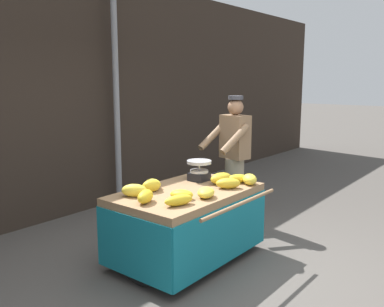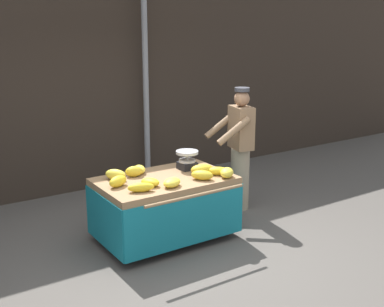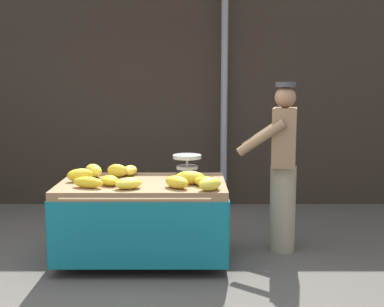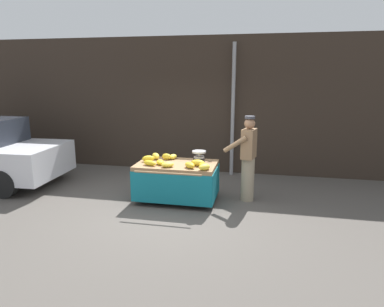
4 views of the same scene
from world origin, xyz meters
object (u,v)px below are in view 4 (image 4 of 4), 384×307
(street_pole, at_px, (233,111))
(banana_bunch_3, at_px, (150,163))
(banana_bunch_7, at_px, (156,156))
(banana_bunch_9, at_px, (167,157))
(banana_cart, at_px, (177,174))
(banana_bunch_2, at_px, (160,162))
(banana_bunch_0, at_px, (204,167))
(banana_bunch_1, at_px, (190,165))
(banana_bunch_10, at_px, (173,157))
(weighing_scale, at_px, (199,157))
(banana_bunch_8, at_px, (204,166))
(banana_bunch_4, at_px, (198,163))
(banana_bunch_6, at_px, (148,159))
(banana_bunch_5, at_px, (168,165))
(vendor_person, at_px, (248,158))

(street_pole, distance_m, banana_bunch_3, 2.85)
(banana_bunch_3, distance_m, banana_bunch_7, 0.54)
(banana_bunch_9, bearing_deg, banana_cart, -41.29)
(banana_cart, xyz_separation_m, banana_bunch_2, (-0.28, -0.17, 0.27))
(banana_bunch_0, xyz_separation_m, banana_bunch_1, (-0.29, 0.09, -0.00))
(banana_bunch_2, xyz_separation_m, banana_bunch_10, (0.12, 0.50, 0.00))
(weighing_scale, relative_size, banana_bunch_2, 1.25)
(banana_bunch_0, xyz_separation_m, banana_bunch_9, (-0.90, 0.63, 0.01))
(banana_cart, xyz_separation_m, banana_bunch_8, (0.60, -0.25, 0.27))
(banana_bunch_0, xyz_separation_m, banana_bunch_4, (-0.17, 0.27, 0.00))
(banana_cart, bearing_deg, banana_bunch_1, -42.02)
(weighing_scale, relative_size, banana_bunch_10, 1.30)
(banana_bunch_9, bearing_deg, banana_bunch_0, -35.10)
(banana_bunch_6, distance_m, banana_bunch_7, 0.25)
(banana_bunch_6, height_order, banana_bunch_8, banana_bunch_6)
(banana_bunch_0, xyz_separation_m, banana_bunch_3, (-1.09, 0.11, -0.01))
(banana_bunch_7, relative_size, banana_bunch_8, 1.01)
(banana_bunch_2, relative_size, banana_bunch_6, 0.89)
(banana_cart, relative_size, banana_bunch_7, 6.26)
(banana_bunch_3, height_order, banana_bunch_10, same)
(banana_bunch_4, distance_m, banana_bunch_6, 1.06)
(banana_cart, height_order, banana_bunch_3, banana_bunch_3)
(street_pole, height_order, banana_bunch_7, street_pole)
(banana_bunch_1, xyz_separation_m, banana_bunch_8, (0.27, 0.05, -0.01))
(banana_bunch_5, distance_m, banana_bunch_8, 0.70)
(banana_bunch_0, relative_size, banana_bunch_5, 0.92)
(weighing_scale, bearing_deg, vendor_person, 8.76)
(banana_bunch_4, distance_m, banana_bunch_10, 0.76)
(weighing_scale, xyz_separation_m, banana_bunch_9, (-0.70, 0.08, -0.05))
(banana_bunch_3, relative_size, banana_bunch_6, 1.16)
(banana_cart, bearing_deg, banana_bunch_8, -22.63)
(street_pole, relative_size, banana_bunch_8, 12.92)
(banana_bunch_5, height_order, vendor_person, vendor_person)
(banana_bunch_1, height_order, banana_bunch_4, banana_bunch_4)
(street_pole, bearing_deg, banana_bunch_9, -122.41)
(banana_bunch_0, relative_size, banana_bunch_3, 0.77)
(banana_bunch_10, bearing_deg, banana_bunch_7, -166.79)
(banana_cart, relative_size, weighing_scale, 5.68)
(banana_bunch_4, bearing_deg, banana_bunch_3, -169.96)
(street_pole, height_order, banana_bunch_5, street_pole)
(banana_bunch_1, bearing_deg, banana_bunch_3, 178.95)
(banana_bunch_2, bearing_deg, banana_bunch_9, 88.86)
(banana_bunch_5, height_order, banana_bunch_10, same)
(banana_bunch_6, bearing_deg, street_pole, 54.37)
(weighing_scale, distance_m, banana_bunch_5, 0.71)
(banana_bunch_4, height_order, banana_bunch_6, banana_bunch_4)
(banana_bunch_2, bearing_deg, banana_cart, 31.21)
(weighing_scale, bearing_deg, banana_bunch_5, -136.78)
(banana_bunch_4, bearing_deg, banana_bunch_1, -124.15)
(banana_bunch_4, distance_m, banana_bunch_8, 0.19)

